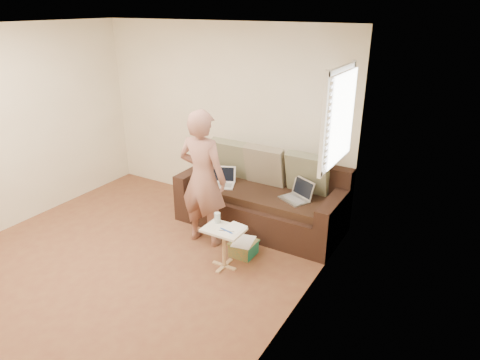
{
  "coord_description": "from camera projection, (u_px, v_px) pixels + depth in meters",
  "views": [
    {
      "loc": [
        3.25,
        -2.77,
        2.81
      ],
      "look_at": [
        0.8,
        1.4,
        0.78
      ],
      "focal_mm": 31.61,
      "sensor_mm": 36.0,
      "label": 1
    }
  ],
  "objects": [
    {
      "name": "floor",
      "position": [
        117.0,
        270.0,
        4.81
      ],
      "size": [
        4.5,
        4.5,
        0.0
      ],
      "primitive_type": "plane",
      "color": "brown",
      "rests_on": "ground"
    },
    {
      "name": "sofa",
      "position": [
        261.0,
        197.0,
        5.63
      ],
      "size": [
        2.2,
        0.95,
        0.85
      ],
      "primitive_type": null,
      "color": "black",
      "rests_on": "ground"
    },
    {
      "name": "window_blinds",
      "position": [
        339.0,
        118.0,
        4.43
      ],
      "size": [
        0.12,
        0.88,
        1.08
      ],
      "primitive_type": null,
      "color": "white",
      "rests_on": "wall_right"
    },
    {
      "name": "pillow_right",
      "position": [
        307.0,
        174.0,
        5.42
      ],
      "size": [
        0.55,
        0.28,
        0.57
      ],
      "primitive_type": null,
      "rotation": [
        0.26,
        0.0,
        0.0
      ],
      "color": "#696B4F",
      "rests_on": "sofa"
    },
    {
      "name": "person",
      "position": [
        203.0,
        179.0,
        5.08
      ],
      "size": [
        0.64,
        0.45,
        1.72
      ],
      "primitive_type": "imported",
      "rotation": [
        0.0,
        0.0,
        3.19
      ],
      "color": "#8B4C4D",
      "rests_on": "ground"
    },
    {
      "name": "side_table",
      "position": [
        224.0,
        248.0,
        4.78
      ],
      "size": [
        0.45,
        0.32,
        0.5
      ],
      "primitive_type": null,
      "color": "silver",
      "rests_on": "ground"
    },
    {
      "name": "ceiling",
      "position": [
        85.0,
        28.0,
        3.8
      ],
      "size": [
        4.5,
        4.5,
        0.0
      ],
      "primitive_type": "plane",
      "rotation": [
        3.14,
        0.0,
        0.0
      ],
      "color": "white",
      "rests_on": "wall_back"
    },
    {
      "name": "drinking_glass",
      "position": [
        217.0,
        218.0,
        4.8
      ],
      "size": [
        0.07,
        0.07,
        0.12
      ],
      "primitive_type": null,
      "color": "silver",
      "rests_on": "side_table"
    },
    {
      "name": "scissors",
      "position": [
        226.0,
        231.0,
        4.62
      ],
      "size": [
        0.19,
        0.11,
        0.02
      ],
      "primitive_type": null,
      "rotation": [
        0.0,
        0.0,
        0.07
      ],
      "color": "silver",
      "rests_on": "side_table"
    },
    {
      "name": "wall_right",
      "position": [
        281.0,
        208.0,
        3.37
      ],
      "size": [
        0.0,
        4.5,
        4.5
      ],
      "primitive_type": "plane",
      "rotation": [
        1.57,
        0.0,
        -1.57
      ],
      "color": "beige",
      "rests_on": "ground"
    },
    {
      "name": "pillow_left",
      "position": [
        230.0,
        159.0,
        5.94
      ],
      "size": [
        0.55,
        0.29,
        0.57
      ],
      "primitive_type": null,
      "rotation": [
        0.28,
        0.0,
        0.0
      ],
      "color": "#696B4F",
      "rests_on": "sofa"
    },
    {
      "name": "pillow_mid",
      "position": [
        265.0,
        166.0,
        5.68
      ],
      "size": [
        0.55,
        0.27,
        0.57
      ],
      "primitive_type": null,
      "rotation": [
        0.24,
        0.0,
        0.0
      ],
      "color": "#7A7157",
      "rests_on": "sofa"
    },
    {
      "name": "laptop_silver",
      "position": [
        294.0,
        200.0,
        5.31
      ],
      "size": [
        0.44,
        0.4,
        0.24
      ],
      "primitive_type": null,
      "rotation": [
        0.0,
        0.0,
        -0.47
      ],
      "color": "#B7BABC",
      "rests_on": "sofa"
    },
    {
      "name": "paper_on_table",
      "position": [
        232.0,
        229.0,
        4.68
      ],
      "size": [
        0.25,
        0.33,
        0.0
      ],
      "primitive_type": null,
      "rotation": [
        0.0,
        0.0,
        -0.14
      ],
      "color": "white",
      "rests_on": "side_table"
    },
    {
      "name": "laptop_white",
      "position": [
        221.0,
        186.0,
        5.72
      ],
      "size": [
        0.41,
        0.36,
        0.24
      ],
      "primitive_type": null,
      "rotation": [
        0.0,
        0.0,
        0.4
      ],
      "color": "white",
      "rests_on": "sofa"
    },
    {
      "name": "wall_back",
      "position": [
        222.0,
        116.0,
        6.09
      ],
      "size": [
        4.0,
        0.0,
        4.0
      ],
      "primitive_type": "plane",
      "rotation": [
        1.57,
        0.0,
        0.0
      ],
      "color": "beige",
      "rests_on": "ground"
    },
    {
      "name": "striped_box",
      "position": [
        243.0,
        248.0,
        5.07
      ],
      "size": [
        0.29,
        0.29,
        0.19
      ],
      "primitive_type": null,
      "color": "#C86C1E",
      "rests_on": "ground"
    }
  ]
}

